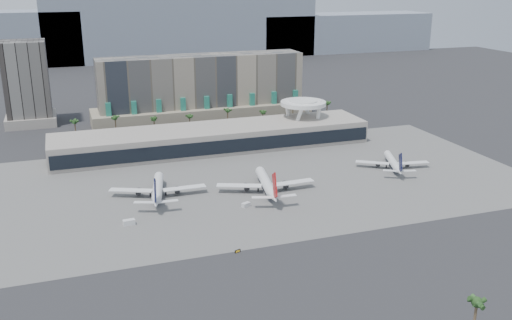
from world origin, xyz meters
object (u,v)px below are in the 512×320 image
object	(u,v)px
airliner_left	(158,188)
airliner_centre	(266,183)
service_vehicle_a	(129,222)
taxiway_sign	(238,251)
airliner_right	(393,162)
service_vehicle_b	(246,205)

from	to	relation	value
airliner_left	airliner_centre	world-z (taller)	airliner_centre
airliner_left	service_vehicle_a	size ratio (longest dim) A/B	9.59
taxiway_sign	airliner_right	bearing A→B (deg)	12.13
airliner_right	service_vehicle_a	xyz separation A→B (m)	(-129.88, -25.57, -2.16)
airliner_left	service_vehicle_a	xyz separation A→B (m)	(-15.30, -25.61, -2.63)
airliner_centre	service_vehicle_b	distance (m)	19.37
airliner_right	airliner_left	bearing A→B (deg)	-159.70
airliner_left	taxiway_sign	size ratio (longest dim) A/B	18.94
airliner_centre	service_vehicle_b	xyz separation A→B (m)	(-13.66, -13.40, -3.00)
airliner_right	service_vehicle_b	size ratio (longest dim) A/B	10.23
service_vehicle_a	service_vehicle_b	world-z (taller)	service_vehicle_a
airliner_left	taxiway_sign	world-z (taller)	airliner_left
airliner_left	airliner_centre	distance (m)	46.56
airliner_centre	airliner_right	xyz separation A→B (m)	(69.03, 9.63, -0.67)
airliner_right	taxiway_sign	world-z (taller)	airliner_right
service_vehicle_b	taxiway_sign	bearing A→B (deg)	-136.43
airliner_left	airliner_right	size ratio (longest dim) A/B	1.19
airliner_right	service_vehicle_a	bearing A→B (deg)	-148.54
airliner_right	taxiway_sign	bearing A→B (deg)	-128.02
airliner_right	taxiway_sign	size ratio (longest dim) A/B	15.97
service_vehicle_b	taxiway_sign	size ratio (longest dim) A/B	1.56
airliner_left	service_vehicle_a	distance (m)	29.95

